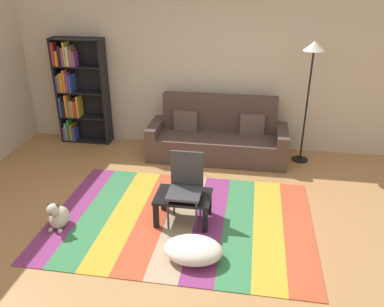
{
  "coord_description": "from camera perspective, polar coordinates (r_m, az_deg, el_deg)",
  "views": [
    {
      "loc": [
        0.74,
        -3.96,
        2.82
      ],
      "look_at": [
        -0.02,
        0.66,
        0.65
      ],
      "focal_mm": 36.47,
      "sensor_mm": 36.0,
      "label": 1
    }
  ],
  "objects": [
    {
      "name": "ground_plane",
      "position": [
        4.92,
        -1.05,
        -10.14
      ],
      "size": [
        14.0,
        14.0,
        0.0
      ],
      "primitive_type": "plane",
      "color": "#B27F4C"
    },
    {
      "name": "back_wall",
      "position": [
        6.72,
        2.82,
        12.18
      ],
      "size": [
        6.8,
        0.1,
        2.7
      ],
      "primitive_type": "cube",
      "color": "beige",
      "rests_on": "ground_plane"
    },
    {
      "name": "rug",
      "position": [
        4.98,
        -1.63,
        -9.61
      ],
      "size": [
        3.25,
        2.27,
        0.01
      ],
      "color": "#843370",
      "rests_on": "ground_plane"
    },
    {
      "name": "couch",
      "position": [
        6.5,
        3.76,
        2.34
      ],
      "size": [
        2.26,
        0.8,
        1.0
      ],
      "color": "#4C3833",
      "rests_on": "ground_plane"
    },
    {
      "name": "bookshelf",
      "position": [
        7.24,
        -16.56,
        8.8
      ],
      "size": [
        0.9,
        0.28,
        1.85
      ],
      "color": "black",
      "rests_on": "ground_plane"
    },
    {
      "name": "coffee_table",
      "position": [
        4.8,
        -1.29,
        -6.81
      ],
      "size": [
        0.68,
        0.48,
        0.36
      ],
      "color": "black",
      "rests_on": "rug"
    },
    {
      "name": "pouf",
      "position": [
        4.31,
        0.18,
        -13.91
      ],
      "size": [
        0.64,
        0.47,
        0.23
      ],
      "primitive_type": "ellipsoid",
      "color": "white",
      "rests_on": "rug"
    },
    {
      "name": "dog",
      "position": [
        5.03,
        -18.98,
        -8.67
      ],
      "size": [
        0.22,
        0.35,
        0.4
      ],
      "color": "beige",
      "rests_on": "ground_plane"
    },
    {
      "name": "standing_lamp",
      "position": [
        6.22,
        17.17,
        12.54
      ],
      "size": [
        0.32,
        0.32,
        1.93
      ],
      "color": "black",
      "rests_on": "ground_plane"
    },
    {
      "name": "tv_remote",
      "position": [
        4.74,
        -1.68,
        -6.15
      ],
      "size": [
        0.11,
        0.15,
        0.02
      ],
      "primitive_type": "cube",
      "rotation": [
        0.0,
        0.0,
        0.51
      ],
      "color": "black",
      "rests_on": "coffee_table"
    },
    {
      "name": "folding_chair",
      "position": [
        4.71,
        -0.92,
        -4.21
      ],
      "size": [
        0.4,
        0.4,
        0.9
      ],
      "rotation": [
        0.0,
        0.0,
        -0.92
      ],
      "color": "#38383D",
      "rests_on": "ground_plane"
    }
  ]
}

